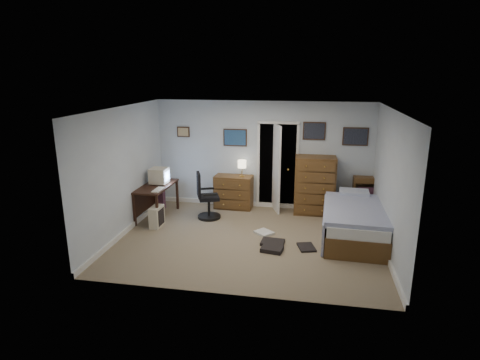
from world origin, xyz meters
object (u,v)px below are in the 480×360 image
computer_desk (153,192)px  low_dresser (234,192)px  tall_dresser (315,185)px  office_chair (206,201)px  bed (354,221)px

computer_desk → low_dresser: size_ratio=1.45×
computer_desk → low_dresser: bearing=30.4°
computer_desk → tall_dresser: bearing=15.5°
office_chair → low_dresser: bearing=39.1°
computer_desk → bed: computer_desk is taller
low_dresser → office_chair: bearing=-117.6°
computer_desk → tall_dresser: (3.50, 0.88, 0.10)m
bed → tall_dresser: bearing=123.6°
low_dresser → tall_dresser: bearing=1.6°
computer_desk → low_dresser: low_dresser is taller
office_chair → bed: (3.09, -0.51, -0.06)m
computer_desk → tall_dresser: tall_dresser is taller
office_chair → bed: office_chair is taller
bed → office_chair: bearing=173.2°
office_chair → low_dresser: office_chair is taller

